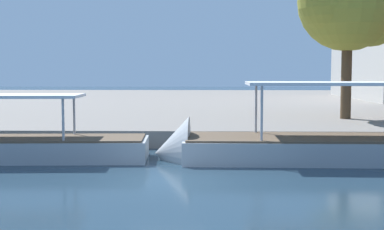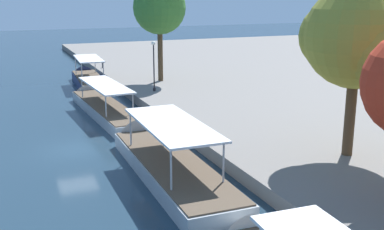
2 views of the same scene
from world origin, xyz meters
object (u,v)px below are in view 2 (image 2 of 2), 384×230
object	(u,v)px
tour_boat_0	(89,81)
lamp_post	(154,61)
tour_boat_2	(165,164)
tree_0	(356,39)
tour_boat_1	(103,109)
tree_1	(160,6)
mooring_bollard_0	(103,65)

from	to	relation	value
tour_boat_0	lamp_post	xyz separation A→B (m)	(9.85, 4.46, 3.31)
tour_boat_2	tree_0	distance (m)	12.65
tour_boat_0	tree_0	distance (m)	33.79
tour_boat_1	tree_1	xyz separation A→B (m)	(-8.10, 8.06, 8.30)
tree_1	lamp_post	bearing A→B (deg)	-26.55
tour_boat_1	mooring_bollard_0	world-z (taller)	tour_boat_1
lamp_post	tree_0	size ratio (longest dim) A/B	0.49
tree_1	tour_boat_1	bearing A→B (deg)	-44.83
lamp_post	tree_0	xyz separation A→B (m)	(21.97, 4.46, 3.77)
tour_boat_2	tree_1	bearing A→B (deg)	-17.78
mooring_bollard_0	tree_0	size ratio (longest dim) A/B	0.07
tour_boat_1	tour_boat_2	distance (m)	14.92
lamp_post	tree_1	distance (m)	7.22
lamp_post	tour_boat_0	bearing A→B (deg)	-155.62
tour_boat_0	tour_boat_2	size ratio (longest dim) A/B	0.84
tour_boat_0	tour_boat_1	distance (m)	13.30
mooring_bollard_0	tour_boat_2	bearing A→B (deg)	-6.47
mooring_bollard_0	lamp_post	size ratio (longest dim) A/B	0.15
tour_boat_2	tree_1	size ratio (longest dim) A/B	1.40
tree_1	tour_boat_0	bearing A→B (deg)	-126.98
tour_boat_2	mooring_bollard_0	world-z (taller)	tour_boat_2
tour_boat_1	lamp_post	world-z (taller)	lamp_post
lamp_post	tree_0	world-z (taller)	tree_0
tree_0	tour_boat_2	bearing A→B (deg)	-110.40
tour_boat_2	tree_1	xyz separation A→B (m)	(-23.02, 7.71, 8.25)
tour_boat_1	tree_1	bearing A→B (deg)	-47.93
tour_boat_1	mooring_bollard_0	xyz separation A→B (m)	(-19.78, 4.28, 0.85)
tour_boat_0	tree_1	world-z (taller)	tree_1
tree_0	tree_1	xyz separation A→B (m)	(-26.68, -2.11, 1.16)
tour_boat_2	tree_0	size ratio (longest dim) A/B	1.49
lamp_post	tree_1	size ratio (longest dim) A/B	0.46
tour_boat_1	tree_0	world-z (taller)	tree_0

